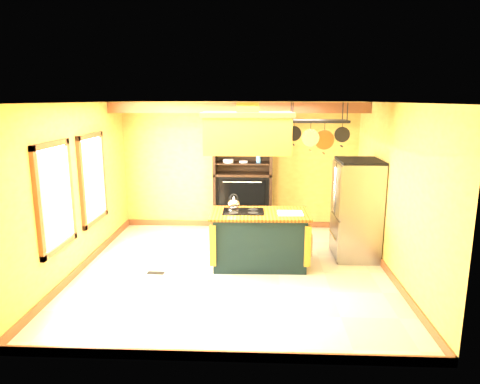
# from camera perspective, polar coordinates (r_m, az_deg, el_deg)

# --- Properties ---
(floor) EXTENTS (5.00, 5.00, 0.00)m
(floor) POSITION_cam_1_polar(r_m,az_deg,el_deg) (7.13, -0.92, -10.40)
(floor) COLOR beige
(floor) RESTS_ON ground
(ceiling) EXTENTS (5.00, 5.00, 0.00)m
(ceiling) POSITION_cam_1_polar(r_m,az_deg,el_deg) (6.58, -1.00, 11.85)
(ceiling) COLOR white
(ceiling) RESTS_ON wall_back
(wall_back) EXTENTS (5.00, 0.02, 2.70)m
(wall_back) POSITION_cam_1_polar(r_m,az_deg,el_deg) (9.18, -0.02, 3.53)
(wall_back) COLOR gold
(wall_back) RESTS_ON floor
(wall_front) EXTENTS (5.00, 0.02, 2.70)m
(wall_front) POSITION_cam_1_polar(r_m,az_deg,el_deg) (4.32, -2.97, -6.66)
(wall_front) COLOR gold
(wall_front) RESTS_ON floor
(wall_left) EXTENTS (0.02, 5.00, 2.70)m
(wall_left) POSITION_cam_1_polar(r_m,az_deg,el_deg) (7.32, -20.91, 0.43)
(wall_left) COLOR gold
(wall_left) RESTS_ON floor
(wall_right) EXTENTS (0.02, 5.00, 2.70)m
(wall_right) POSITION_cam_1_polar(r_m,az_deg,el_deg) (7.04, 19.81, 0.07)
(wall_right) COLOR gold
(wall_right) RESTS_ON floor
(ceiling_beam) EXTENTS (5.00, 0.15, 0.20)m
(ceiling_beam) POSITION_cam_1_polar(r_m,az_deg,el_deg) (8.28, -0.27, 11.18)
(ceiling_beam) COLOR brown
(ceiling_beam) RESTS_ON ceiling
(window_near) EXTENTS (0.06, 1.06, 1.56)m
(window_near) POSITION_cam_1_polar(r_m,az_deg,el_deg) (6.58, -23.37, -0.58)
(window_near) COLOR brown
(window_near) RESTS_ON wall_left
(window_far) EXTENTS (0.06, 1.06, 1.56)m
(window_far) POSITION_cam_1_polar(r_m,az_deg,el_deg) (7.84, -18.99, 1.69)
(window_far) COLOR brown
(window_far) RESTS_ON wall_left
(kitchen_island) EXTENTS (1.64, 0.94, 1.11)m
(kitchen_island) POSITION_cam_1_polar(r_m,az_deg,el_deg) (7.20, 2.59, -6.21)
(kitchen_island) COLOR #12272A
(kitchen_island) RESTS_ON floor
(range_hood) EXTENTS (1.43, 0.81, 0.80)m
(range_hood) POSITION_cam_1_polar(r_m,az_deg,el_deg) (6.84, 1.06, 8.06)
(range_hood) COLOR #B5862D
(range_hood) RESTS_ON ceiling
(pot_rack) EXTENTS (0.97, 0.46, 0.74)m
(pot_rack) POSITION_cam_1_polar(r_m,az_deg,el_deg) (6.90, 10.37, 8.52)
(pot_rack) COLOR black
(pot_rack) RESTS_ON ceiling
(refrigerator) EXTENTS (0.74, 0.87, 1.70)m
(refrigerator) POSITION_cam_1_polar(r_m,az_deg,el_deg) (7.74, 15.21, -2.53)
(refrigerator) COLOR gray
(refrigerator) RESTS_ON floor
(hutch) EXTENTS (1.22, 0.56, 2.15)m
(hutch) POSITION_cam_1_polar(r_m,az_deg,el_deg) (9.04, 0.38, 0.12)
(hutch) COLOR black
(hutch) RESTS_ON floor
(floor_register) EXTENTS (0.28, 0.13, 0.01)m
(floor_register) POSITION_cam_1_polar(r_m,az_deg,el_deg) (7.15, -11.17, -10.54)
(floor_register) COLOR black
(floor_register) RESTS_ON floor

